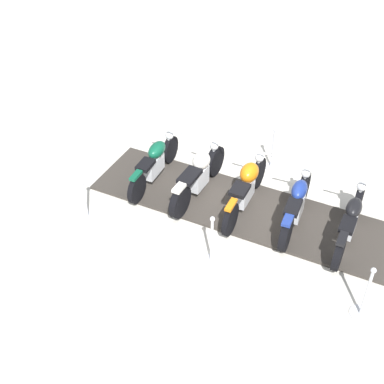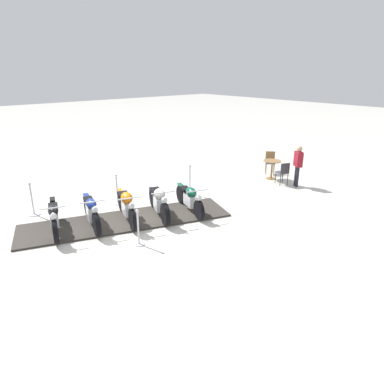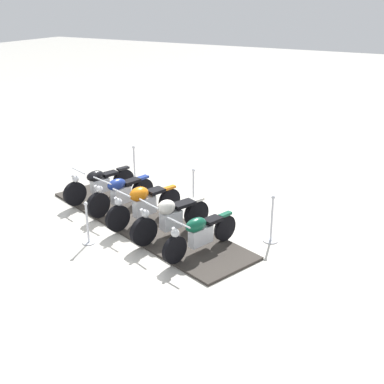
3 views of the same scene
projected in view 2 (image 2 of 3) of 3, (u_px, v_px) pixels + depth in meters
ground_plane at (127, 221)px, 10.58m from camera, size 80.00×80.00×0.00m
display_platform at (127, 220)px, 10.57m from camera, size 3.62×6.45×0.06m
motorcycle_black at (54, 217)px, 9.69m from camera, size 2.10×0.91×0.94m
motorcycle_navy at (92, 211)px, 10.04m from camera, size 2.05×0.84×0.94m
motorcycle_copper at (126, 205)px, 10.35m from camera, size 2.14×0.93×0.94m
motorcycle_cream at (159, 201)px, 10.73m from camera, size 2.07×1.02×0.96m
motorcycle_forest at (190, 198)px, 11.07m from camera, size 2.05×0.89×0.89m
stanchion_right_mid at (138, 233)px, 9.07m from camera, size 0.29×0.29×1.01m
stanchion_left_front at (33, 205)px, 10.95m from camera, size 0.36×0.36×1.08m
stanchion_left_mid at (117, 195)px, 11.86m from camera, size 0.34×0.34×1.06m
stanchion_left_rear at (190, 185)px, 12.76m from camera, size 0.34×0.34×1.12m
cafe_table at (272, 165)px, 14.47m from camera, size 0.74×0.74×0.79m
cafe_chair_near_table at (283, 172)px, 13.77m from camera, size 0.52×0.52×0.91m
cafe_chair_across_table at (270, 161)px, 15.25m from camera, size 0.57×0.57×0.97m
bystander_person at (298, 163)px, 13.45m from camera, size 0.45×0.41×1.60m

